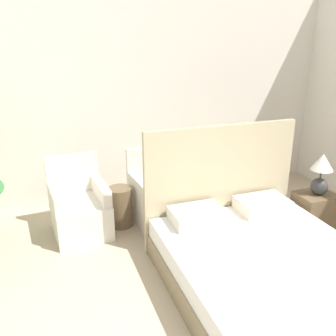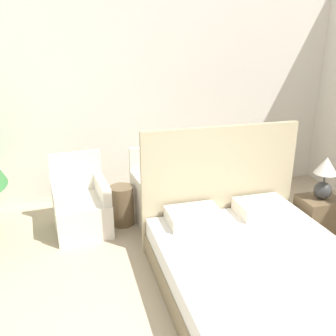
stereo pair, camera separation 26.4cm
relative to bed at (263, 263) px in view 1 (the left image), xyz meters
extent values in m
cube|color=silver|center=(-0.66, 2.51, 1.19)|extent=(10.00, 0.06, 2.90)
cube|color=#8C7A5B|center=(0.00, -0.12, -0.15)|extent=(1.72, 2.02, 0.24)
cube|color=white|center=(0.00, -0.12, 0.07)|extent=(1.69, 1.98, 0.19)
cube|color=tan|center=(0.00, 0.92, 0.42)|extent=(1.76, 0.06, 1.36)
cube|color=silver|center=(-0.39, 0.66, 0.24)|extent=(0.54, 0.38, 0.14)
cube|color=silver|center=(0.39, 0.66, 0.24)|extent=(0.54, 0.38, 0.14)
cube|color=silver|center=(-1.48, 1.59, -0.06)|extent=(0.68, 0.74, 0.41)
cube|color=silver|center=(-1.51, 1.90, 0.40)|extent=(0.63, 0.11, 0.49)
cube|color=silver|center=(-1.74, 1.57, 0.25)|extent=(0.15, 0.62, 0.20)
cube|color=silver|center=(-1.22, 1.61, 0.25)|extent=(0.15, 0.62, 0.20)
cube|color=silver|center=(-0.50, 1.59, -0.06)|extent=(0.68, 0.74, 0.41)
cube|color=silver|center=(-0.52, 1.90, 0.40)|extent=(0.63, 0.11, 0.49)
cube|color=silver|center=(-0.76, 1.57, 0.25)|extent=(0.15, 0.62, 0.20)
cube|color=silver|center=(-0.24, 1.61, 0.25)|extent=(0.15, 0.62, 0.20)
cube|color=brown|center=(1.15, 0.70, -0.01)|extent=(0.44, 0.37, 0.50)
sphere|color=#333333|center=(1.16, 0.69, 0.34)|extent=(0.20, 0.20, 0.20)
cylinder|color=#333333|center=(1.16, 0.69, 0.49)|extent=(0.02, 0.02, 0.11)
cone|color=silver|center=(1.16, 0.69, 0.64)|extent=(0.25, 0.25, 0.19)
cylinder|color=brown|center=(-0.99, 1.63, -0.01)|extent=(0.30, 0.30, 0.50)
camera|label=1|loc=(-1.81, -2.49, 2.02)|focal=40.00mm
camera|label=2|loc=(-1.56, -2.57, 2.02)|focal=40.00mm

